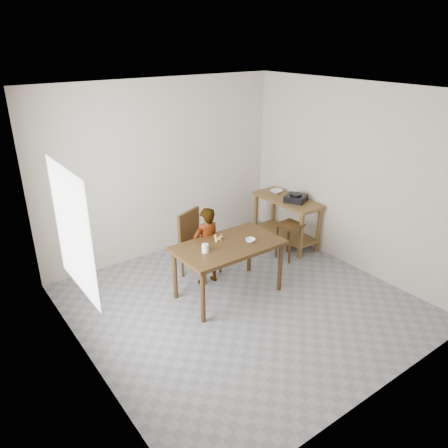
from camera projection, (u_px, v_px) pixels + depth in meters
floor at (242, 305)px, 5.75m from camera, size 4.00×4.00×0.04m
ceiling at (246, 88)px, 4.66m from camera, size 4.00×4.00×0.04m
wall_back at (162, 169)px, 6.70m from camera, size 4.00×0.04×2.70m
wall_front at (392, 278)px, 3.71m from camera, size 4.00×0.04×2.70m
wall_left at (76, 254)px, 4.11m from camera, size 0.04×4.00×2.70m
wall_right at (353, 178)px, 6.30m from camera, size 0.04×4.00×2.70m
window_pane at (72, 231)px, 4.22m from camera, size 0.02×1.10×1.30m
dining_table at (228, 269)px, 5.81m from camera, size 1.40×0.80×0.75m
prep_counter at (286, 221)px, 7.25m from camera, size 0.50×1.20×0.80m
child at (206, 246)px, 6.02m from camera, size 0.42×0.27×1.14m
dining_chair at (201, 245)px, 6.25m from camera, size 0.60×0.60×0.96m
stool at (289, 241)px, 6.82m from camera, size 0.35×0.35×0.58m
glass_tumbler at (205, 248)px, 5.43m from camera, size 0.11×0.11×0.11m
small_bowl at (250, 240)px, 5.72m from camera, size 0.16×0.16×0.04m
banana at (219, 238)px, 5.76m from camera, size 0.18×0.15×0.05m
serving_bowl at (276, 191)px, 7.34m from camera, size 0.25×0.25×0.05m
gas_burner at (296, 198)px, 6.96m from camera, size 0.41×0.41×0.10m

